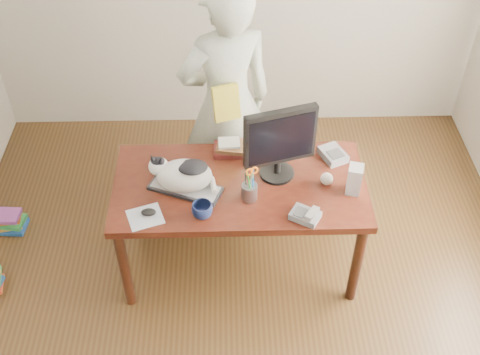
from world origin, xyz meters
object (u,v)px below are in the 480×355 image
object	(u,v)px
baseball	(327,179)
calculator	(333,155)
book_pile_b	(8,221)
keyboard	(186,188)
speaker	(355,179)
pen_cup	(250,190)
mouse	(149,212)
phone	(306,215)
cat	(182,174)
person	(226,104)
desk	(239,192)
coffee_mug	(202,210)
monitor	(280,141)
book_stack	(231,148)

from	to	relation	value
baseball	calculator	bearing A→B (deg)	72.83
calculator	book_pile_b	world-z (taller)	calculator
keyboard	speaker	bearing A→B (deg)	19.52
pen_cup	mouse	world-z (taller)	pen_cup
phone	book_pile_b	world-z (taller)	phone
keyboard	calculator	bearing A→B (deg)	37.86
baseball	book_pile_b	xyz separation A→B (m)	(-2.27, 0.36, -0.72)
keyboard	book_pile_b	world-z (taller)	keyboard
phone	baseball	world-z (taller)	baseball
baseball	speaker	bearing A→B (deg)	-24.68
keyboard	calculator	xyz separation A→B (m)	(0.96, 0.28, 0.01)
cat	pen_cup	world-z (taller)	cat
baseball	person	size ratio (longest dim) A/B	0.04
person	speaker	bearing A→B (deg)	119.70
keyboard	baseball	distance (m)	0.89
desk	pen_cup	distance (m)	0.31
calculator	person	xyz separation A→B (m)	(-0.70, 0.39, 0.14)
desk	calculator	distance (m)	0.66
desk	phone	xyz separation A→B (m)	(0.38, -0.39, 0.17)
desk	mouse	size ratio (longest dim) A/B	15.18
coffee_mug	phone	distance (m)	0.62
pen_cup	monitor	bearing A→B (deg)	46.24
keyboard	book_pile_b	bearing A→B (deg)	-174.38
keyboard	book_stack	xyz separation A→B (m)	(0.29, 0.36, 0.02)
cat	coffee_mug	distance (m)	0.28
keyboard	mouse	bearing A→B (deg)	-113.70
cat	book_stack	size ratio (longest dim) A/B	1.87
keyboard	monitor	world-z (taller)	monitor
baseball	book_pile_b	size ratio (longest dim) A/B	0.31
speaker	phone	bearing A→B (deg)	-129.31
coffee_mug	phone	bearing A→B (deg)	-3.02
calculator	keyboard	bearing A→B (deg)	172.52
phone	person	world-z (taller)	person
cat	speaker	bearing A→B (deg)	19.37
book_stack	phone	bearing A→B (deg)	-50.96
speaker	calculator	distance (m)	0.34
cat	mouse	world-z (taller)	cat
person	phone	bearing A→B (deg)	98.26
book_stack	monitor	bearing A→B (deg)	-35.46
coffee_mug	calculator	size ratio (longest dim) A/B	0.56
mouse	person	distance (m)	1.01
phone	calculator	world-z (taller)	phone
keyboard	mouse	xyz separation A→B (m)	(-0.21, -0.21, 0.01)
desk	speaker	xyz separation A→B (m)	(0.70, -0.16, 0.25)
mouse	baseball	xyz separation A→B (m)	(1.10, 0.24, 0.02)
cat	mouse	size ratio (longest dim) A/B	4.17
cat	baseball	size ratio (longest dim) A/B	5.52
cat	calculator	bearing A→B (deg)	37.46
keyboard	phone	distance (m)	0.77
mouse	book_stack	distance (m)	0.76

